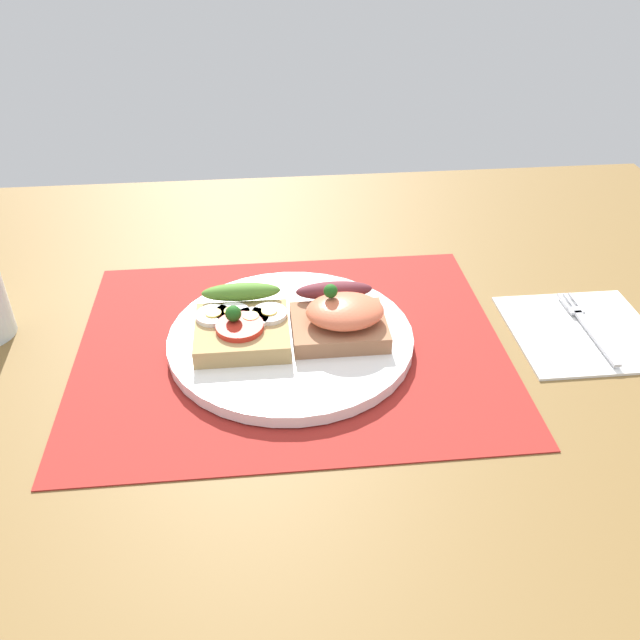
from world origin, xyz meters
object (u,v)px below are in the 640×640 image
sandwich_egg_tomato (242,324)px  napkin (582,331)px  sandwich_salmon (341,316)px  fork (587,325)px  plate (291,339)px

sandwich_egg_tomato → napkin: sandwich_egg_tomato is taller
sandwich_salmon → napkin: 25.98cm
sandwich_egg_tomato → fork: sandwich_egg_tomato is taller
napkin → sandwich_salmon: bearing=178.7°
sandwich_salmon → napkin: size_ratio=0.63×
napkin → fork: size_ratio=1.14×
plate → napkin: size_ratio=1.67×
sandwich_egg_tomato → fork: (36.26, -0.58, -2.22)cm
plate → sandwich_salmon: (5.07, -0.17, 2.60)cm
plate → napkin: (30.84, -0.77, -0.61)cm
plate → fork: plate is taller
fork → napkin: bearing=-145.7°
napkin → plate: bearing=178.6°
sandwich_egg_tomato → napkin: (35.71, -0.95, -2.68)cm
plate → napkin: 30.86cm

